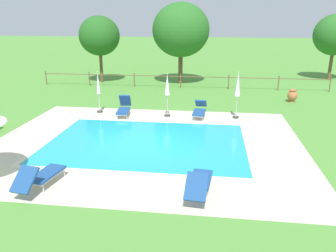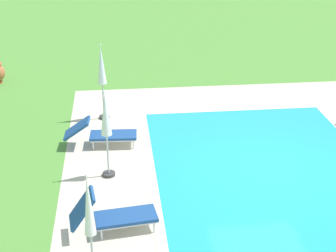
{
  "view_description": "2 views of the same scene",
  "coord_description": "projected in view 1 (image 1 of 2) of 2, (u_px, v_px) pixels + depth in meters",
  "views": [
    {
      "loc": [
        2.6,
        -12.9,
        4.98
      ],
      "look_at": [
        0.85,
        0.5,
        0.6
      ],
      "focal_mm": 35.85,
      "sensor_mm": 36.0,
      "label": 1
    },
    {
      "loc": [
        -10.96,
        3.71,
        6.6
      ],
      "look_at": [
        1.44,
        2.39,
        0.8
      ],
      "focal_mm": 54.85,
      "sensor_mm": 36.0,
      "label": 2
    }
  ],
  "objects": [
    {
      "name": "sun_lounger_north_far",
      "position": [
        200.0,
        110.0,
        17.58
      ],
      "size": [
        0.71,
        2.04,
        0.82
      ],
      "color": "navy",
      "rests_on": "ground"
    },
    {
      "name": "patio_umbrella_closed_row_west",
      "position": [
        98.0,
        88.0,
        18.06
      ],
      "size": [
        0.32,
        0.32,
        2.26
      ],
      "color": "#383838",
      "rests_on": "ground"
    },
    {
      "name": "pool_deck_paving",
      "position": [
        146.0,
        142.0,
        14.02
      ],
      "size": [
        12.85,
        10.38,
        0.01
      ],
      "primitive_type": "cube",
      "color": "beige",
      "rests_on": "ground"
    },
    {
      "name": "tree_west_mid",
      "position": [
        99.0,
        36.0,
        26.1
      ],
      "size": [
        3.16,
        3.16,
        5.15
      ],
      "color": "brown",
      "rests_on": "ground"
    },
    {
      "name": "patio_umbrella_closed_row_centre",
      "position": [
        238.0,
        88.0,
        16.96
      ],
      "size": [
        0.32,
        0.32,
        2.41
      ],
      "color": "#383838",
      "rests_on": "ground"
    },
    {
      "name": "sun_lounger_north_mid",
      "position": [
        41.0,
        176.0,
        10.23
      ],
      "size": [
        0.9,
        2.04,
        0.88
      ],
      "color": "navy",
      "rests_on": "ground"
    },
    {
      "name": "pool_coping_rim",
      "position": [
        146.0,
        142.0,
        14.02
      ],
      "size": [
        8.6,
        6.13,
        0.01
      ],
      "color": "beige",
      "rests_on": "ground"
    },
    {
      "name": "sun_lounger_north_end",
      "position": [
        199.0,
        182.0,
        9.86
      ],
      "size": [
        0.79,
        2.02,
        0.87
      ],
      "color": "navy",
      "rests_on": "ground"
    },
    {
      "name": "swimming_pool_water",
      "position": [
        146.0,
        142.0,
        14.02
      ],
      "size": [
        8.12,
        5.65,
        0.01
      ],
      "primitive_type": "cube",
      "color": "#23A8C1",
      "rests_on": "ground"
    },
    {
      "name": "tree_centre",
      "position": [
        335.0,
        35.0,
        27.23
      ],
      "size": [
        3.4,
        3.4,
        5.3
      ],
      "color": "brown",
      "rests_on": "ground"
    },
    {
      "name": "sun_lounger_north_near_steps",
      "position": [
        124.0,
        108.0,
        17.82
      ],
      "size": [
        0.82,
        1.88,
        1.02
      ],
      "color": "navy",
      "rests_on": "ground"
    },
    {
      "name": "terracotta_urn_near_fence",
      "position": [
        292.0,
        96.0,
        20.59
      ],
      "size": [
        0.6,
        0.6,
        0.78
      ],
      "color": "#B7663D",
      "rests_on": "ground"
    },
    {
      "name": "patio_umbrella_closed_row_mid_west",
      "position": [
        167.0,
        88.0,
        17.3
      ],
      "size": [
        0.32,
        0.32,
        2.27
      ],
      "color": "#383838",
      "rests_on": "ground"
    },
    {
      "name": "ground_plane",
      "position": [
        146.0,
        142.0,
        14.02
      ],
      "size": [
        160.0,
        160.0,
        0.0
      ],
      "primitive_type": "plane",
      "color": "#518E38"
    },
    {
      "name": "tree_far_west",
      "position": [
        181.0,
        30.0,
        25.44
      ],
      "size": [
        4.34,
        4.34,
        6.11
      ],
      "color": "brown",
      "rests_on": "ground"
    },
    {
      "name": "perimeter_fence",
      "position": [
        181.0,
        79.0,
        24.71
      ],
      "size": [
        21.13,
        0.08,
        1.05
      ],
      "color": "brown",
      "rests_on": "ground"
    }
  ]
}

